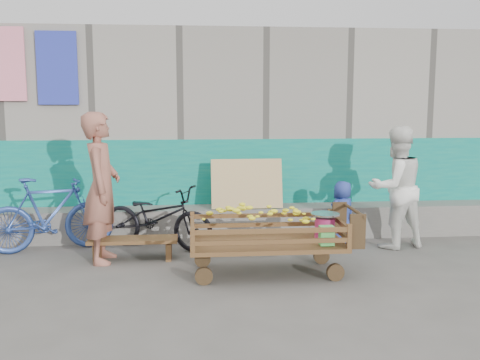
{
  "coord_description": "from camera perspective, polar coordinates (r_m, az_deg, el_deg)",
  "views": [
    {
      "loc": [
        -0.47,
        -5.15,
        1.91
      ],
      "look_at": [
        0.11,
        1.2,
        1.0
      ],
      "focal_mm": 40.0,
      "sensor_mm": 36.0,
      "label": 1
    }
  ],
  "objects": [
    {
      "name": "ground",
      "position": [
        5.51,
        0.0,
        -12.15
      ],
      "size": [
        80.0,
        80.0,
        0.0
      ],
      "primitive_type": "plane",
      "color": "#52504A",
      "rests_on": "ground"
    },
    {
      "name": "building_wall",
      "position": [
        9.22,
        -2.31,
        5.36
      ],
      "size": [
        12.0,
        3.5,
        3.0
      ],
      "color": "gray",
      "rests_on": "ground"
    },
    {
      "name": "banana_cart",
      "position": [
        6.01,
        2.55,
        -5.03
      ],
      "size": [
        1.88,
        0.86,
        0.8
      ],
      "color": "brown",
      "rests_on": "ground"
    },
    {
      "name": "bench",
      "position": [
        6.76,
        -11.33,
        -6.69
      ],
      "size": [
        1.09,
        0.33,
        0.27
      ],
      "color": "brown",
      "rests_on": "ground"
    },
    {
      "name": "vendor_man",
      "position": [
        6.64,
        -14.55,
        -0.81
      ],
      "size": [
        0.44,
        0.67,
        1.82
      ],
      "primitive_type": "imported",
      "rotation": [
        0.0,
        0.0,
        1.56
      ],
      "color": "#9B5D4B",
      "rests_on": "ground"
    },
    {
      "name": "woman",
      "position": [
        7.38,
        16.29,
        -0.76
      ],
      "size": [
        0.91,
        0.79,
        1.62
      ],
      "primitive_type": "imported",
      "rotation": [
        0.0,
        0.0,
        3.38
      ],
      "color": "white",
      "rests_on": "ground"
    },
    {
      "name": "child",
      "position": [
        7.42,
        10.85,
        -3.47
      ],
      "size": [
        0.51,
        0.46,
        0.88
      ],
      "primitive_type": "imported",
      "rotation": [
        0.0,
        0.0,
        3.68
      ],
      "color": "#283B91",
      "rests_on": "ground"
    },
    {
      "name": "bicycle_dark",
      "position": [
        7.17,
        -8.86,
        -3.95
      ],
      "size": [
        1.7,
        1.18,
        0.85
      ],
      "primitive_type": "imported",
      "rotation": [
        0.0,
        0.0,
        1.14
      ],
      "color": "black",
      "rests_on": "ground"
    },
    {
      "name": "bicycle_blue",
      "position": [
        7.38,
        -19.66,
        -3.47
      ],
      "size": [
        1.69,
        0.85,
        0.98
      ],
      "primitive_type": "imported",
      "rotation": [
        0.0,
        0.0,
        1.83
      ],
      "color": "#2E4B99",
      "rests_on": "ground"
    }
  ]
}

